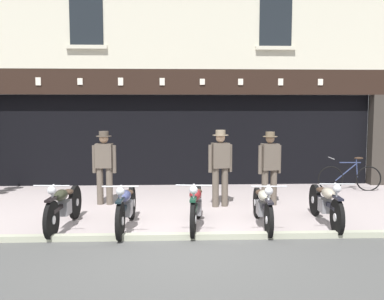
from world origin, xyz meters
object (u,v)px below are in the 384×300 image
object	(u,v)px
motorcycle_center_left	(126,206)
shopkeeper_center	(220,164)
leaning_bicycle	(350,177)
motorcycle_right	(326,203)
motorcycle_center_right	(263,205)
salesman_right	(270,165)
motorcycle_left	(64,205)
advert_board_near	(292,129)
motorcycle_center	(196,205)
salesman_left	(104,164)

from	to	relation	value
motorcycle_center_left	shopkeeper_center	distance (m)	2.66
motorcycle_center_left	leaning_bicycle	bearing A→B (deg)	-145.87
motorcycle_center_left	motorcycle_right	size ratio (longest dim) A/B	0.99
motorcycle_center_left	leaning_bicycle	distance (m)	6.62
motorcycle_center_right	salesman_right	distance (m)	1.95
motorcycle_left	advert_board_near	xyz separation A→B (m)	(5.49, 4.55, 1.19)
motorcycle_center	motorcycle_center_left	bearing A→B (deg)	9.53
salesman_right	motorcycle_center_left	bearing A→B (deg)	17.54
motorcycle_center	motorcycle_center_right	bearing A→B (deg)	-174.65
motorcycle_center	shopkeeper_center	xyz separation A→B (m)	(0.64, 1.69, 0.54)
motorcycle_right	shopkeeper_center	world-z (taller)	shopkeeper_center
motorcycle_right	motorcycle_center_right	bearing A→B (deg)	7.77
motorcycle_center	leaning_bicycle	size ratio (longest dim) A/B	1.21
motorcycle_left	advert_board_near	bearing A→B (deg)	-136.73
salesman_right	advert_board_near	bearing A→B (deg)	-127.53
motorcycle_left	leaning_bicycle	bearing A→B (deg)	-149.93
motorcycle_center_right	salesman_left	xyz separation A→B (m)	(-3.27, 2.05, 0.53)
motorcycle_right	leaning_bicycle	distance (m)	3.83
salesman_right	leaning_bicycle	distance (m)	3.09
motorcycle_center_right	motorcycle_center_left	bearing A→B (deg)	3.12
motorcycle_center_right	advert_board_near	xyz separation A→B (m)	(1.78, 4.62, 1.21)
salesman_left	advert_board_near	bearing A→B (deg)	-147.09
salesman_left	salesman_right	bearing A→B (deg)	-177.72
motorcycle_center	motorcycle_right	distance (m)	2.49
motorcycle_left	motorcycle_center_left	size ratio (longest dim) A/B	1.00
motorcycle_left	motorcycle_center	xyz separation A→B (m)	(2.45, -0.03, -0.00)
salesman_left	leaning_bicycle	bearing A→B (deg)	-161.65
advert_board_near	leaning_bicycle	size ratio (longest dim) A/B	0.53
motorcycle_center	salesman_right	bearing A→B (deg)	-128.16
motorcycle_right	salesman_right	distance (m)	1.92
motorcycle_center_right	advert_board_near	world-z (taller)	advert_board_near
salesman_right	advert_board_near	size ratio (longest dim) A/B	1.88
motorcycle_left	salesman_right	xyz separation A→B (m)	(4.23, 1.74, 0.50)
leaning_bicycle	motorcycle_right	bearing A→B (deg)	154.63
shopkeeper_center	motorcycle_center_right	bearing A→B (deg)	97.63
motorcycle_center	salesman_right	xyz separation A→B (m)	(1.78, 1.78, 0.50)
motorcycle_center	salesman_left	world-z (taller)	salesman_left
leaning_bicycle	motorcycle_center_right	bearing A→B (deg)	141.79
motorcycle_right	advert_board_near	distance (m)	4.71
motorcycle_center	shopkeeper_center	world-z (taller)	shopkeeper_center
salesman_left	advert_board_near	distance (m)	5.70
leaning_bicycle	motorcycle_left	bearing A→B (deg)	120.07
motorcycle_left	shopkeeper_center	distance (m)	3.55
motorcycle_left	salesman_right	world-z (taller)	salesman_right
motorcycle_center	motorcycle_center_right	distance (m)	1.25
motorcycle_center_left	salesman_left	xyz separation A→B (m)	(-0.72, 2.08, 0.52)
salesman_left	shopkeeper_center	distance (m)	2.67
motorcycle_center_left	salesman_right	size ratio (longest dim) A/B	1.22
salesman_left	motorcycle_right	bearing A→B (deg)	162.48
motorcycle_center_left	advert_board_near	size ratio (longest dim) A/B	2.30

